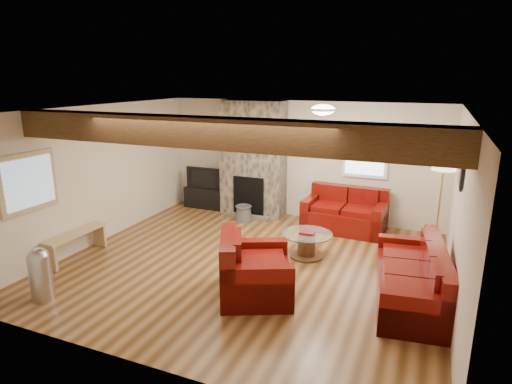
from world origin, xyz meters
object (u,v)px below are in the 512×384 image
Objects in this scene: coffee_table at (307,245)px; television at (205,177)px; sofa_three at (411,274)px; tv_cabinet at (206,197)px; loveseat at (345,210)px; armchair_red at (256,266)px; floor_lamp at (444,167)px.

television reaches higher than coffee_table.
sofa_three is 5.45m from television.
coffee_table is at bearing -124.67° from sofa_three.
television reaches higher than sofa_three.
sofa_three is 2.11× the size of tv_cabinet.
loveseat is 1.44× the size of armchair_red.
loveseat is (-1.39, 2.44, 0.03)m from sofa_three.
tv_cabinet is (-2.99, 1.86, 0.03)m from coffee_table.
armchair_red is at bearing -51.57° from television.
loveseat is 1.83× the size of coffee_table.
loveseat is at bearing -5.17° from tv_cabinet.
coffee_table is 2.84m from floor_lamp.
television is at bearing 176.74° from floor_lamp.
coffee_table is at bearing -142.33° from floor_lamp.
sofa_three is 2.81m from loveseat.
television is (-2.99, 1.86, 0.52)m from coffee_table.
armchair_red reaches higher than sofa_three.
armchair_red is 1.28× the size of television.
sofa_three is at bearing -27.23° from coffee_table.
floor_lamp is at bearing 165.13° from sofa_three.
sofa_three is 1.21× the size of floor_lamp.
sofa_three is 2.37× the size of television.
coffee_table is (-0.32, -1.56, -0.21)m from loveseat.
loveseat is at bearing -157.74° from sofa_three.
coffee_table is 1.01× the size of television.
armchair_red is at bearing -98.05° from loveseat.
floor_lamp is at bearing 3.51° from loveseat.
tv_cabinet is at bearing 13.59° from armchair_red.
loveseat is at bearing 78.28° from coffee_table.
loveseat is 1.60m from coffee_table.
armchair_red reaches higher than loveseat.
floor_lamp reaches higher than coffee_table.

